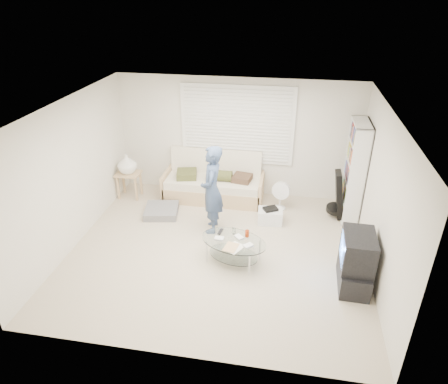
% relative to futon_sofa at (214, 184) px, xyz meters
% --- Properties ---
extents(ground, '(5.00, 5.00, 0.00)m').
position_rel_futon_sofa_xyz_m(ground, '(0.43, -1.87, -0.33)').
color(ground, '#B2A48B').
rests_on(ground, ground).
extents(room_shell, '(5.02, 4.52, 2.51)m').
position_rel_futon_sofa_xyz_m(room_shell, '(0.43, -1.39, 1.29)').
color(room_shell, silver).
rests_on(room_shell, ground).
extents(window_blinds, '(2.32, 0.08, 1.62)m').
position_rel_futon_sofa_xyz_m(window_blinds, '(0.43, 0.33, 1.22)').
color(window_blinds, silver).
rests_on(window_blinds, ground).
extents(futon_sofa, '(2.09, 0.84, 1.02)m').
position_rel_futon_sofa_xyz_m(futon_sofa, '(0.00, 0.00, 0.00)').
color(futon_sofa, tan).
rests_on(futon_sofa, ground).
extents(grey_floor_pillow, '(0.74, 0.74, 0.14)m').
position_rel_futon_sofa_xyz_m(grey_floor_pillow, '(-0.90, -0.85, -0.26)').
color(grey_floor_pillow, slate).
rests_on(grey_floor_pillow, ground).
extents(side_table, '(0.50, 0.40, 0.98)m').
position_rel_futon_sofa_xyz_m(side_table, '(-1.79, -0.25, 0.39)').
color(side_table, tan).
rests_on(side_table, ground).
extents(bookshelf, '(0.30, 0.81, 1.93)m').
position_rel_futon_sofa_xyz_m(bookshelf, '(2.75, -0.28, 0.63)').
color(bookshelf, white).
rests_on(bookshelf, ground).
extents(guitar_case, '(0.34, 0.35, 0.95)m').
position_rel_futon_sofa_xyz_m(guitar_case, '(2.52, -0.37, 0.09)').
color(guitar_case, black).
rests_on(guitar_case, ground).
extents(floor_fan, '(0.38, 0.25, 0.62)m').
position_rel_futon_sofa_xyz_m(floor_fan, '(1.41, -0.23, 0.02)').
color(floor_fan, white).
rests_on(floor_fan, ground).
extents(storage_bin, '(0.48, 0.35, 0.32)m').
position_rel_futon_sofa_xyz_m(storage_bin, '(1.26, -0.80, -0.19)').
color(storage_bin, white).
rests_on(storage_bin, ground).
extents(tv_unit, '(0.47, 0.83, 0.89)m').
position_rel_futon_sofa_xyz_m(tv_unit, '(2.63, -2.37, 0.10)').
color(tv_unit, black).
rests_on(tv_unit, ground).
extents(coffee_table, '(1.26, 0.99, 0.53)m').
position_rel_futon_sofa_xyz_m(coffee_table, '(0.75, -2.11, -0.00)').
color(coffee_table, silver).
rests_on(coffee_table, ground).
extents(standing_person, '(0.46, 0.64, 1.66)m').
position_rel_futon_sofa_xyz_m(standing_person, '(0.21, -1.23, 0.50)').
color(standing_person, navy).
rests_on(standing_person, ground).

